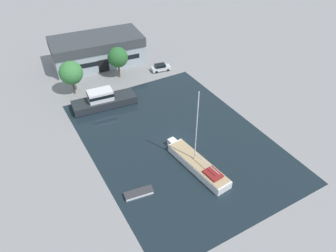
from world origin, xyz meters
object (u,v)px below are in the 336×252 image
quay_tree_near_building (118,57)px  warehouse_building (97,50)px  motor_cruiser (103,100)px  small_dinghy (139,193)px  quay_tree_by_water (71,73)px  parked_car (161,67)px  sailboat_moored (197,164)px

quay_tree_near_building → warehouse_building: bearing=100.1°
motor_cruiser → small_dinghy: (-3.79, -23.31, -0.95)m
quay_tree_by_water → small_dinghy: size_ratio=1.66×
parked_car → sailboat_moored: sailboat_moored is taller
quay_tree_by_water → small_dinghy: (-0.26, -30.48, -4.42)m
warehouse_building → motor_cruiser: (-5.56, -17.70, -1.98)m
quay_tree_near_building → quay_tree_by_water: quay_tree_by_water is taller
sailboat_moored → motor_cruiser: (-6.25, 22.99, 0.50)m
small_dinghy → warehouse_building: bearing=-4.8°
quay_tree_near_building → sailboat_moored: size_ratio=0.52×
small_dinghy → motor_cruiser: bearing=-1.2°
warehouse_building → quay_tree_by_water: bearing=-124.9°
parked_car → motor_cruiser: 17.79m
quay_tree_by_water → motor_cruiser: size_ratio=0.56×
quay_tree_near_building → small_dinghy: size_ratio=1.62×
quay_tree_by_water → motor_cruiser: bearing=-63.7°
warehouse_building → small_dinghy: bearing=-96.9°
sailboat_moored → quay_tree_near_building: bearing=82.0°
warehouse_building → small_dinghy: size_ratio=5.06×
warehouse_building → parked_car: 15.44m
sailboat_moored → motor_cruiser: bearing=98.8°
quay_tree_near_building → motor_cruiser: quay_tree_near_building is taller
parked_car → quay_tree_by_water: bearing=-81.4°
warehouse_building → sailboat_moored: (0.70, -40.69, -2.47)m
sailboat_moored → warehouse_building: bearing=84.5°
parked_car → motor_cruiser: motor_cruiser is taller
quay_tree_near_building → small_dinghy: bearing=-108.7°
quay_tree_by_water → parked_car: bearing=-0.6°
small_dinghy → parked_car: bearing=-25.6°
quay_tree_near_building → quay_tree_by_water: size_ratio=0.97×
quay_tree_near_building → parked_car: (9.26, -2.00, -3.90)m
warehouse_building → motor_cruiser: bearing=-101.5°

